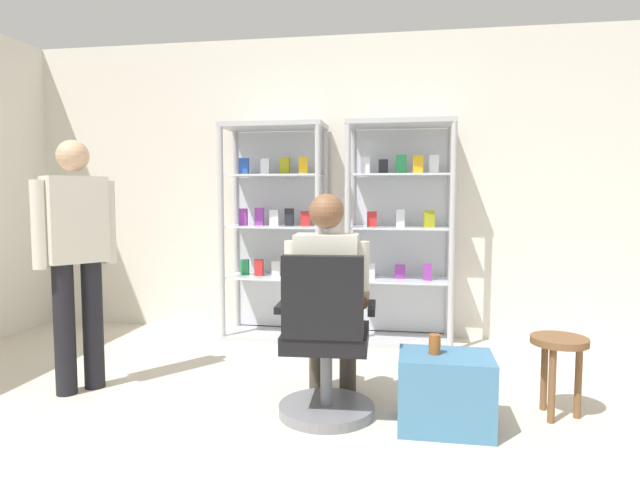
{
  "coord_description": "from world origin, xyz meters",
  "views": [
    {
      "loc": [
        0.67,
        -2.02,
        1.29
      ],
      "look_at": [
        0.09,
        1.36,
        1.0
      ],
      "focal_mm": 30.78,
      "sensor_mm": 36.0,
      "label": 1
    }
  ],
  "objects": [
    {
      "name": "tea_glass",
      "position": [
        0.79,
        0.99,
        0.47
      ],
      "size": [
        0.07,
        0.07,
        0.11
      ],
      "primitive_type": "cylinder",
      "color": "brown",
      "rests_on": "storage_crate"
    },
    {
      "name": "wooden_stool",
      "position": [
        1.5,
        1.25,
        0.37
      ],
      "size": [
        0.32,
        0.32,
        0.47
      ],
      "color": "brown",
      "rests_on": "ground"
    },
    {
      "name": "display_cabinet_left",
      "position": [
        -0.55,
        2.76,
        0.96
      ],
      "size": [
        0.9,
        0.45,
        1.9
      ],
      "color": "#B7B7BC",
      "rests_on": "ground"
    },
    {
      "name": "back_wall",
      "position": [
        0.0,
        3.0,
        1.35
      ],
      "size": [
        6.0,
        0.1,
        2.7
      ],
      "primitive_type": "cube",
      "color": "silver",
      "rests_on": "ground"
    },
    {
      "name": "display_cabinet_right",
      "position": [
        0.55,
        2.76,
        0.97
      ],
      "size": [
        0.9,
        0.45,
        1.9
      ],
      "color": "#B7B7BC",
      "rests_on": "ground"
    },
    {
      "name": "office_chair",
      "position": [
        0.18,
        1.0,
        0.39
      ],
      "size": [
        0.58,
        0.56,
        0.96
      ],
      "color": "slate",
      "rests_on": "ground"
    },
    {
      "name": "seated_shopkeeper",
      "position": [
        0.17,
        1.16,
        0.71
      ],
      "size": [
        0.5,
        0.58,
        1.29
      ],
      "color": "#3F382D",
      "rests_on": "ground"
    },
    {
      "name": "standing_customer",
      "position": [
        -1.47,
        1.17,
        0.93
      ],
      "size": [
        0.39,
        0.43,
        1.63
      ],
      "color": "black",
      "rests_on": "ground"
    },
    {
      "name": "storage_crate",
      "position": [
        0.85,
        0.98,
        0.21
      ],
      "size": [
        0.51,
        0.37,
        0.41
      ],
      "primitive_type": "cube",
      "color": "teal",
      "rests_on": "ground"
    }
  ]
}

